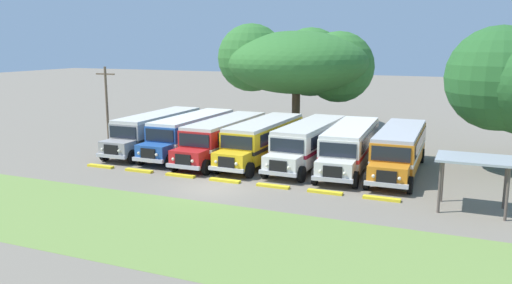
% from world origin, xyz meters
% --- Properties ---
extents(ground_plane, '(220.00, 220.00, 0.00)m').
position_xyz_m(ground_plane, '(0.00, 0.00, 0.00)').
color(ground_plane, slate).
extents(foreground_grass_strip, '(80.00, 8.35, 0.01)m').
position_xyz_m(foreground_grass_strip, '(0.00, -6.58, 0.00)').
color(foreground_grass_strip, olive).
rests_on(foreground_grass_strip, ground_plane).
extents(parked_bus_slot_0, '(2.83, 10.86, 2.82)m').
position_xyz_m(parked_bus_slot_0, '(-9.24, 8.19, 1.58)').
color(parked_bus_slot_0, '#9E9993').
rests_on(parked_bus_slot_0, ground_plane).
extents(parked_bus_slot_1, '(2.69, 10.84, 2.82)m').
position_xyz_m(parked_bus_slot_1, '(-6.10, 8.16, 1.58)').
color(parked_bus_slot_1, '#23519E').
rests_on(parked_bus_slot_1, ground_plane).
extents(parked_bus_slot_2, '(2.72, 10.84, 2.82)m').
position_xyz_m(parked_bus_slot_2, '(-2.98, 7.50, 1.58)').
color(parked_bus_slot_2, red).
rests_on(parked_bus_slot_2, ground_plane).
extents(parked_bus_slot_3, '(2.82, 10.86, 2.82)m').
position_xyz_m(parked_bus_slot_3, '(-0.09, 7.90, 1.58)').
color(parked_bus_slot_3, yellow).
rests_on(parked_bus_slot_3, ground_plane).
extents(parked_bus_slot_4, '(2.95, 10.87, 2.82)m').
position_xyz_m(parked_bus_slot_4, '(3.25, 8.24, 1.58)').
color(parked_bus_slot_4, silver).
rests_on(parked_bus_slot_4, ground_plane).
extents(parked_bus_slot_5, '(3.19, 10.91, 2.82)m').
position_xyz_m(parked_bus_slot_5, '(6.11, 8.13, 1.58)').
color(parked_bus_slot_5, silver).
rests_on(parked_bus_slot_5, ground_plane).
extents(parked_bus_slot_6, '(2.87, 10.86, 2.82)m').
position_xyz_m(parked_bus_slot_6, '(9.31, 8.24, 1.58)').
color(parked_bus_slot_6, orange).
rests_on(parked_bus_slot_6, ground_plane).
extents(curb_wheelstop_0, '(2.00, 0.36, 0.15)m').
position_xyz_m(curb_wheelstop_0, '(-9.38, 1.60, 0.07)').
color(curb_wheelstop_0, yellow).
rests_on(curb_wheelstop_0, ground_plane).
extents(curb_wheelstop_1, '(2.00, 0.36, 0.15)m').
position_xyz_m(curb_wheelstop_1, '(-6.25, 1.60, 0.07)').
color(curb_wheelstop_1, yellow).
rests_on(curb_wheelstop_1, ground_plane).
extents(curb_wheelstop_2, '(2.00, 0.36, 0.15)m').
position_xyz_m(curb_wheelstop_2, '(-3.13, 1.60, 0.07)').
color(curb_wheelstop_2, yellow).
rests_on(curb_wheelstop_2, ground_plane).
extents(curb_wheelstop_3, '(2.00, 0.36, 0.15)m').
position_xyz_m(curb_wheelstop_3, '(0.00, 1.60, 0.07)').
color(curb_wheelstop_3, yellow).
rests_on(curb_wheelstop_3, ground_plane).
extents(curb_wheelstop_4, '(2.00, 0.36, 0.15)m').
position_xyz_m(curb_wheelstop_4, '(3.13, 1.60, 0.07)').
color(curb_wheelstop_4, yellow).
rests_on(curb_wheelstop_4, ground_plane).
extents(curb_wheelstop_5, '(2.00, 0.36, 0.15)m').
position_xyz_m(curb_wheelstop_5, '(6.25, 1.60, 0.07)').
color(curb_wheelstop_5, yellow).
rests_on(curb_wheelstop_5, ground_plane).
extents(curb_wheelstop_6, '(2.00, 0.36, 0.15)m').
position_xyz_m(curb_wheelstop_6, '(9.38, 1.60, 0.07)').
color(curb_wheelstop_6, yellow).
rests_on(curb_wheelstop_6, ground_plane).
extents(broad_shade_tree, '(14.14, 14.31, 10.06)m').
position_xyz_m(broad_shade_tree, '(-1.99, 21.57, 6.44)').
color(broad_shade_tree, brown).
rests_on(broad_shade_tree, ground_plane).
extents(utility_pole, '(1.80, 0.20, 6.39)m').
position_xyz_m(utility_pole, '(-14.00, 8.22, 3.44)').
color(utility_pole, brown).
rests_on(utility_pole, ground_plane).
extents(waiting_shelter, '(3.60, 2.60, 2.72)m').
position_xyz_m(waiting_shelter, '(13.80, 1.59, 2.45)').
color(waiting_shelter, brown).
rests_on(waiting_shelter, ground_plane).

